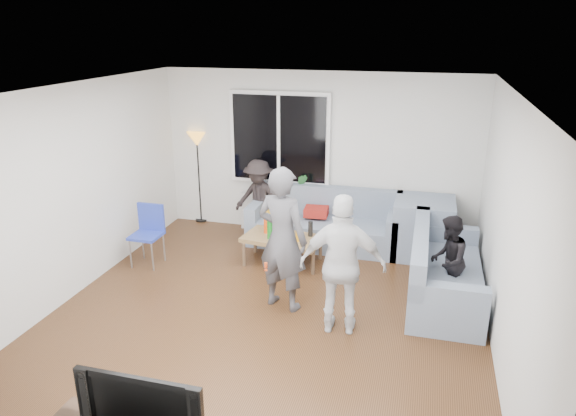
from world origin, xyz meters
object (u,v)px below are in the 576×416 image
(coffee_table, at_px, (283,250))
(floor_lamp, at_px, (199,178))
(side_chair, at_px, (146,236))
(player_left, at_px, (282,239))
(spectator_back, at_px, (259,199))
(sofa_back_section, at_px, (324,219))
(player_right, at_px, (343,265))
(spectator_right, at_px, (448,260))
(sofa_right_section, at_px, (447,266))
(television, at_px, (147,402))

(coffee_table, bearing_deg, floor_lamp, 144.86)
(side_chair, bearing_deg, coffee_table, 17.04)
(player_left, relative_size, spectator_back, 1.37)
(sofa_back_section, xyz_separation_m, player_right, (0.67, -2.35, 0.37))
(player_right, xyz_separation_m, spectator_back, (-1.73, 2.38, -0.16))
(floor_lamp, distance_m, spectator_right, 4.49)
(sofa_right_section, distance_m, floor_lamp, 4.45)
(side_chair, relative_size, player_left, 0.49)
(spectator_back, bearing_deg, sofa_right_section, -11.15)
(floor_lamp, bearing_deg, spectator_right, -24.71)
(sofa_back_section, bearing_deg, side_chair, -149.05)
(sofa_back_section, bearing_deg, coffee_table, -117.94)
(floor_lamp, bearing_deg, coffee_table, -35.14)
(coffee_table, bearing_deg, spectator_back, 126.63)
(coffee_table, bearing_deg, television, -88.50)
(side_chair, distance_m, spectator_right, 4.07)
(side_chair, height_order, spectator_right, spectator_right)
(coffee_table, bearing_deg, player_left, -74.51)
(player_right, height_order, spectator_right, player_right)
(spectator_back, bearing_deg, floor_lamp, 172.80)
(sofa_back_section, xyz_separation_m, player_left, (-0.10, -2.00, 0.45))
(sofa_back_section, distance_m, television, 4.79)
(player_right, bearing_deg, sofa_back_section, -79.43)
(sofa_back_section, relative_size, coffee_table, 2.09)
(sofa_back_section, height_order, sofa_right_section, same)
(spectator_back, bearing_deg, sofa_back_section, 11.70)
(coffee_table, height_order, side_chair, side_chair)
(coffee_table, xyz_separation_m, player_right, (1.10, -1.54, 0.60))
(sofa_back_section, bearing_deg, player_right, -74.04)
(sofa_back_section, distance_m, sofa_right_section, 2.20)
(player_right, height_order, spectator_back, player_right)
(sofa_back_section, xyz_separation_m, television, (-0.33, -4.77, 0.29))
(player_right, height_order, television, player_right)
(coffee_table, relative_size, spectator_right, 0.98)
(coffee_table, distance_m, player_right, 1.98)
(floor_lamp, bearing_deg, sofa_back_section, -12.06)
(sofa_right_section, relative_size, floor_lamp, 1.28)
(sofa_back_section, bearing_deg, player_left, -92.90)
(sofa_right_section, bearing_deg, television, 148.73)
(floor_lamp, relative_size, player_right, 0.98)
(sofa_right_section, height_order, player_right, player_right)
(player_left, bearing_deg, television, 101.34)
(sofa_right_section, xyz_separation_m, spectator_back, (-2.85, 1.30, 0.21))
(side_chair, height_order, player_left, player_left)
(spectator_right, bearing_deg, floor_lamp, -106.20)
(sofa_back_section, xyz_separation_m, side_chair, (-2.27, -1.36, 0.01))
(television, bearing_deg, player_left, 85.36)
(coffee_table, relative_size, floor_lamp, 0.71)
(spectator_right, bearing_deg, sofa_right_section, -171.49)
(side_chair, distance_m, player_left, 2.30)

